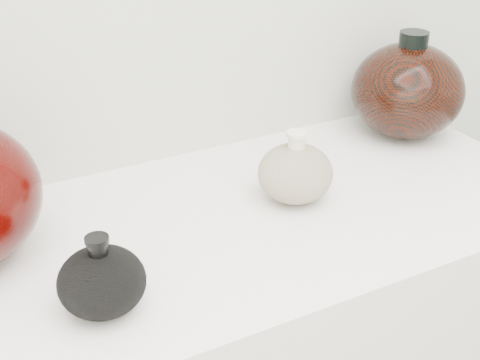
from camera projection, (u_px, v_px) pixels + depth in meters
black_gourd_vase at (102, 281)px, 0.84m from camera, size 0.14×0.14×0.11m
cream_gourd_vase at (295, 173)px, 1.08m from camera, size 0.14×0.14×0.12m
right_round_pot at (407, 90)px, 1.29m from camera, size 0.22×0.22×0.21m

